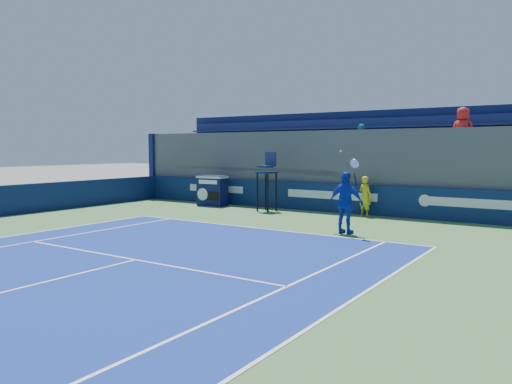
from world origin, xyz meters
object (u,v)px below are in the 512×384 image
Objects in this scene: ball_person at (365,196)px; umpire_chair at (267,175)px; match_clock at (212,190)px; tennis_player at (346,203)px.

ball_person is 4.16m from umpire_chair.
ball_person reaches higher than match_clock.
umpire_chair is (3.16, -0.27, 0.79)m from match_clock.
tennis_player is at bearing -24.17° from match_clock.
match_clock is at bearing 23.16° from ball_person.
match_clock is 8.97m from tennis_player.
umpire_chair is at bearing -4.97° from match_clock.
tennis_player is (1.00, -4.12, 0.18)m from ball_person.
tennis_player is at bearing -34.05° from umpire_chair.
ball_person is at bearing 3.54° from match_clock.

